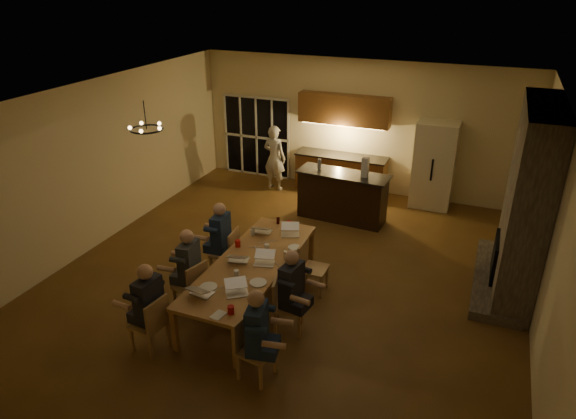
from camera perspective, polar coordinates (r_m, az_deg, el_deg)
The scene contains 45 objects.
floor at distance 9.32m, azimuth 0.01°, elevation -7.47°, with size 9.00×9.00×0.00m, color brown.
back_wall at distance 12.64m, azimuth 7.84°, elevation 9.10°, with size 8.00×0.04×3.20m, color beige.
left_wall at distance 10.65m, azimuth -20.53°, elevation 4.72°, with size 0.04×9.00×3.20m, color beige.
right_wall at distance 8.11m, azimuth 27.39°, elevation -2.78°, with size 0.04×9.00×3.20m, color beige.
ceiling at distance 8.07m, azimuth 0.02°, elevation 12.24°, with size 8.00×9.00×0.04m, color white.
french_doors at distance 13.64m, azimuth -3.47°, elevation 8.04°, with size 1.86×0.08×2.10m, color black.
fireplace at distance 9.18m, azimuth 25.03°, elevation 0.77°, with size 0.58×2.50×3.20m, color #675E51.
kitchenette at distance 12.53m, azimuth 6.02°, elevation 7.15°, with size 2.24×0.68×2.40m, color brown, non-canonical shape.
refrigerator at distance 12.17m, azimuth 15.91°, elevation 4.77°, with size 0.90×0.68×2.00m, color beige.
dining_table at distance 8.50m, azimuth -4.02°, elevation -8.02°, with size 1.10×3.16×0.75m, color #AB6C44.
bar_island at distance 11.25m, azimuth 6.04°, elevation 1.45°, with size 1.98×0.68×1.08m, color black.
chair_left_near at distance 7.73m, azimuth -15.26°, elevation -12.09°, with size 0.44×0.44×0.89m, color tan, non-canonical shape.
chair_left_mid at distance 8.41m, azimuth -10.85°, elevation -8.28°, with size 0.44×0.44×0.89m, color tan, non-canonical shape.
chair_left_far at distance 9.25m, azimuth -7.12°, elevation -4.72°, with size 0.44×0.44×0.89m, color tan, non-canonical shape.
chair_right_near at distance 7.04m, azimuth -3.52°, elevation -15.31°, with size 0.44×0.44×0.89m, color tan, non-canonical shape.
chair_right_mid at distance 7.83m, azimuth 0.08°, elevation -10.56°, with size 0.44×0.44×0.89m, color tan, non-canonical shape.
chair_right_far at distance 8.72m, azimuth 2.88°, elevation -6.52°, with size 0.44×0.44×0.89m, color tan, non-canonical shape.
person_left_near at distance 7.62m, azimuth -15.12°, elevation -10.43°, with size 0.60×0.60×1.38m, color #23252E, non-canonical shape.
person_right_near at distance 6.87m, azimuth -3.46°, elevation -13.83°, with size 0.60×0.60×1.38m, color navy, non-canonical shape.
person_left_mid at distance 8.38m, azimuth -10.86°, elevation -6.47°, with size 0.60×0.60×1.38m, color #3C4247, non-canonical shape.
person_right_mid at distance 7.68m, azimuth 0.39°, elevation -9.11°, with size 0.60×0.60×1.38m, color #23252E, non-canonical shape.
person_left_far at distance 9.18m, azimuth -7.43°, elevation -3.24°, with size 0.60×0.60×1.38m, color navy, non-canonical shape.
standing_person at distance 12.74m, azimuth -1.50°, elevation 5.76°, with size 0.60×0.39×1.63m, color silver.
chandelier at distance 8.42m, azimuth -15.44°, elevation 8.60°, with size 0.52×0.52×0.03m, color black.
laptop_a at distance 7.57m, azimuth -9.55°, elevation -8.48°, with size 0.32×0.28×0.23m, color silver, non-canonical shape.
laptop_b at distance 7.50m, azimuth -5.71°, elevation -8.61°, with size 0.32×0.28×0.23m, color silver, non-canonical shape.
laptop_c at distance 8.32m, azimuth -5.51°, elevation -4.95°, with size 0.32×0.28×0.23m, color silver, non-canonical shape.
laptop_d at distance 8.18m, azimuth -2.69°, elevation -5.39°, with size 0.32×0.28×0.23m, color silver, non-canonical shape.
laptop_e at distance 9.17m, azimuth -2.86°, elevation -1.86°, with size 0.32×0.28×0.23m, color silver, non-canonical shape.
laptop_f at distance 9.05m, azimuth 0.24°, elevation -2.22°, with size 0.32×0.28×0.23m, color silver, non-canonical shape.
mug_front at distance 7.94m, azimuth -5.75°, elevation -7.05°, with size 0.08×0.08×0.10m, color white.
mug_mid at distance 8.62m, azimuth -2.38°, elevation -4.17°, with size 0.08×0.08×0.10m, color white.
mug_back at distance 9.11m, azimuth -3.96°, elevation -2.52°, with size 0.08×0.08×0.10m, color white.
redcup_near at distance 7.15m, azimuth -6.37°, elevation -11.03°, with size 0.09×0.09×0.12m, color #B30D0B.
redcup_mid at distance 8.74m, azimuth -5.60°, elevation -3.77°, with size 0.09×0.09×0.12m, color #B30D0B.
redcup_far at distance 9.35m, azimuth 0.11°, elevation -1.64°, with size 0.09×0.09×0.12m, color #B30D0B.
can_silver at distance 7.73m, azimuth -5.54°, elevation -7.91°, with size 0.07×0.07×0.12m, color #B2B2B7.
can_cola at distance 9.49m, azimuth -1.12°, elevation -1.24°, with size 0.06×0.06×0.12m, color #3F0F0C.
can_right at distance 8.37m, azimuth -0.26°, elevation -5.02°, with size 0.07×0.07×0.12m, color #B2B2B7.
plate_near at distance 7.77m, azimuth -3.34°, elevation -8.11°, with size 0.26×0.26×0.02m, color white.
plate_left at distance 7.75m, azimuth -8.81°, elevation -8.49°, with size 0.26×0.26×0.02m, color white.
plate_far at distance 8.69m, azimuth 0.70°, elevation -4.22°, with size 0.22×0.22×0.02m, color white.
notepad at distance 7.16m, azimuth -7.75°, elevation -11.55°, with size 0.15×0.21×0.01m, color white.
bar_bottle at distance 11.19m, azimuth 3.51°, elevation 5.06°, with size 0.08×0.08×0.24m, color #99999E.
bar_blender at distance 10.85m, azimuth 8.57°, elevation 4.68°, with size 0.13×0.13×0.42m, color silver.
Camera 1 is at (2.96, -7.30, 4.98)m, focal length 32.00 mm.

